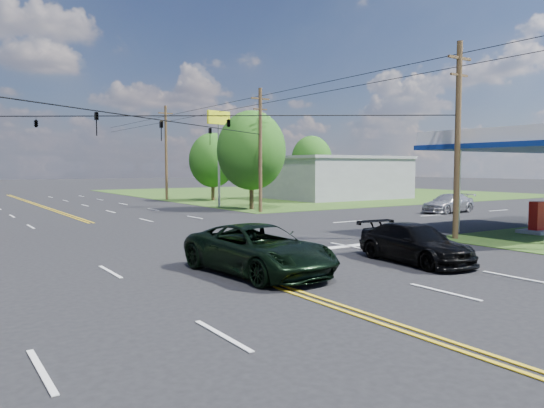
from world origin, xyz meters
TOP-DOWN VIEW (x-y plane):
  - ground at (0.00, 12.00)m, footprint 280.00×280.00m
  - grass_ne at (35.00, 44.00)m, footprint 46.00×48.00m
  - stop_bar at (5.00, 4.00)m, footprint 10.00×0.50m
  - retail_ne at (30.00, 32.00)m, footprint 14.00×10.00m
  - pole_se at (13.00, 3.00)m, footprint 1.60×0.28m
  - pole_ne at (13.00, 21.00)m, footprint 1.60×0.28m
  - pole_right_far at (13.00, 40.00)m, footprint 1.60×0.28m
  - span_wire_signals at (0.00, 12.00)m, footprint 26.00×18.00m
  - power_lines at (0.00, 10.00)m, footprint 26.04×100.00m
  - tree_right_a at (14.00, 24.00)m, footprint 5.70×5.70m
  - tree_right_b at (16.50, 36.00)m, footprint 4.94×4.94m
  - tree_far_r at (34.00, 42.00)m, footprint 5.32×5.32m
  - pickup_dkgreen at (0.50, 1.01)m, footprint 3.21×6.07m
  - suv_black at (6.42, -0.32)m, footprint 2.40×5.05m
  - sedan_far at (25.05, 13.00)m, footprint 5.15×2.49m
  - polesign_ne at (13.00, 27.86)m, footprint 2.32×0.63m

SIDE VIEW (x-z plane):
  - ground at x=0.00m, z-range 0.00..0.00m
  - grass_ne at x=35.00m, z-range -0.01..0.01m
  - stop_bar at x=5.00m, z-range -0.01..0.01m
  - suv_black at x=6.42m, z-range 0.00..1.42m
  - sedan_far at x=25.05m, z-range 0.00..1.44m
  - pickup_dkgreen at x=0.50m, z-range 0.00..1.63m
  - retail_ne at x=30.00m, z-range 0.00..4.40m
  - tree_right_b at x=16.50m, z-range 0.68..7.76m
  - tree_far_r at x=34.00m, z-range 0.73..8.36m
  - tree_right_a at x=14.00m, z-range 0.78..8.96m
  - pole_se at x=13.00m, z-range 0.17..9.67m
  - pole_ne at x=13.00m, z-range 0.17..9.67m
  - pole_right_far at x=13.00m, z-range 0.17..10.17m
  - span_wire_signals at x=0.00m, z-range 5.43..6.56m
  - polesign_ne at x=13.00m, z-range 2.39..10.79m
  - power_lines at x=0.00m, z-range 8.28..8.92m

